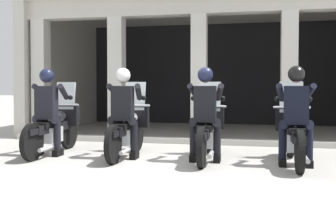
{
  "coord_description": "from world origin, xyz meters",
  "views": [
    {
      "loc": [
        1.45,
        -6.76,
        1.26
      ],
      "look_at": [
        0.0,
        0.29,
        1.03
      ],
      "focal_mm": 42.83,
      "sensor_mm": 36.0,
      "label": 1
    }
  ],
  "objects": [
    {
      "name": "police_officer_far_left",
      "position": [
        -2.15,
        -0.1,
        0.94
      ],
      "size": [
        0.63,
        0.61,
        1.58
      ],
      "rotation": [
        0.0,
        0.0,
        0.09
      ],
      "color": "black",
      "rests_on": "ground"
    },
    {
      "name": "station_building",
      "position": [
        0.29,
        4.92,
        2.19
      ],
      "size": [
        9.07,
        4.98,
        3.51
      ],
      "color": "black",
      "rests_on": "ground"
    },
    {
      "name": "police_officer_far_right",
      "position": [
        2.15,
        -0.23,
        0.94
      ],
      "size": [
        0.63,
        0.61,
        1.58
      ],
      "rotation": [
        0.0,
        0.0,
        0.22
      ],
      "color": "black",
      "rests_on": "ground"
    },
    {
      "name": "motorcycle_far_right",
      "position": [
        2.16,
        0.06,
        0.5
      ],
      "size": [
        0.62,
        2.04,
        1.35
      ],
      "rotation": [
        0.0,
        0.0,
        0.22
      ],
      "color": "black",
      "rests_on": "ground"
    },
    {
      "name": "police_officer_center_right",
      "position": [
        0.72,
        -0.11,
        0.94
      ],
      "size": [
        0.63,
        0.61,
        1.58
      ],
      "rotation": [
        0.0,
        0.0,
        0.18
      ],
      "color": "black",
      "rests_on": "ground"
    },
    {
      "name": "motorcycle_center_right",
      "position": [
        0.72,
        0.18,
        0.5
      ],
      "size": [
        0.62,
        2.04,
        1.35
      ],
      "rotation": [
        0.0,
        0.0,
        0.18
      ],
      "color": "black",
      "rests_on": "ground"
    },
    {
      "name": "motorcycle_far_left",
      "position": [
        -2.15,
        0.18,
        0.5
      ],
      "size": [
        0.62,
        2.04,
        1.35
      ],
      "rotation": [
        0.0,
        0.0,
        0.09
      ],
      "color": "black",
      "rests_on": "ground"
    },
    {
      "name": "kerb_strip",
      "position": [
        0.29,
        1.93,
        0.06
      ],
      "size": [
        8.57,
        0.24,
        0.12
      ],
      "primitive_type": "cube",
      "color": "#B7B5AD",
      "rests_on": "ground"
    },
    {
      "name": "police_officer_center_left",
      "position": [
        -0.72,
        -0.09,
        0.94
      ],
      "size": [
        0.63,
        0.61,
        1.58
      ],
      "rotation": [
        0.0,
        0.0,
        0.1
      ],
      "color": "black",
      "rests_on": "ground"
    },
    {
      "name": "motorcycle_center_left",
      "position": [
        -0.72,
        0.19,
        0.5
      ],
      "size": [
        0.62,
        2.04,
        1.35
      ],
      "rotation": [
        0.0,
        0.0,
        0.1
      ],
      "color": "black",
      "rests_on": "ground"
    },
    {
      "name": "ground_plane",
      "position": [
        0.0,
        3.0,
        0.0
      ],
      "size": [
        80.0,
        80.0,
        0.0
      ],
      "primitive_type": "plane",
      "color": "#A8A59E"
    }
  ]
}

